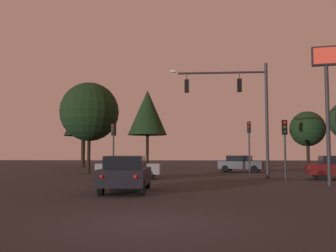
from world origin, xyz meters
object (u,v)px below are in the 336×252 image
object	(u,v)px
traffic_light_median	(249,137)
tree_behind_sign	(84,113)
car_far_lane	(241,163)
tree_lot_edge	(89,112)
traffic_light_corner_right	(113,139)
car_crossing_left	(128,167)
tree_center_horizon	(307,129)
store_sign_illuminated	(327,83)
traffic_signal_mast_arm	(240,100)
tree_right_cluster	(147,113)
traffic_light_corner_left	(285,137)
car_nearside_lane	(126,173)

from	to	relation	value
traffic_light_median	tree_behind_sign	bearing A→B (deg)	136.30
car_far_lane	tree_behind_sign	world-z (taller)	tree_behind_sign
traffic_light_median	tree_lot_edge	xyz separation A→B (m)	(-13.49, 0.79, 2.25)
traffic_light_corner_right	tree_lot_edge	bearing A→B (deg)	129.94
tree_lot_edge	traffic_light_corner_right	bearing A→B (deg)	-50.06
traffic_light_corner_right	car_far_lane	size ratio (longest dim) A/B	0.91
tree_lot_edge	car_crossing_left	bearing A→B (deg)	-56.58
car_far_lane	tree_center_horizon	size ratio (longest dim) A/B	0.71
car_crossing_left	store_sign_illuminated	distance (m)	13.17
traffic_signal_mast_arm	tree_center_horizon	xyz separation A→B (m)	(8.37, 15.04, -1.04)
store_sign_illuminated	tree_right_cluster	bearing A→B (deg)	114.76
traffic_light_corner_left	tree_behind_sign	world-z (taller)	tree_behind_sign
car_far_lane	tree_center_horizon	xyz separation A→B (m)	(7.39, 5.03, 3.48)
traffic_signal_mast_arm	tree_lot_edge	bearing A→B (deg)	153.00
traffic_light_median	store_sign_illuminated	bearing A→B (deg)	-77.78
traffic_light_corner_left	traffic_light_median	xyz separation A→B (m)	(-1.25, 7.69, 0.38)
traffic_signal_mast_arm	store_sign_illuminated	distance (m)	7.39
traffic_light_corner_right	tree_behind_sign	xyz separation A→B (m)	(-8.86, 21.26, 4.28)
traffic_light_median	car_crossing_left	size ratio (longest dim) A/B	1.00
traffic_signal_mast_arm	car_nearside_lane	distance (m)	12.55
car_crossing_left	car_far_lane	bearing A→B (deg)	52.77
traffic_light_corner_left	tree_lot_edge	distance (m)	17.20
traffic_light_corner_right	traffic_light_median	size ratio (longest dim) A/B	0.92
car_nearside_lane	store_sign_illuminated	distance (m)	11.25
store_sign_illuminated	tree_lot_edge	size ratio (longest dim) A/B	0.91
traffic_signal_mast_arm	tree_lot_edge	size ratio (longest dim) A/B	1.00
traffic_light_median	traffic_signal_mast_arm	bearing A→B (deg)	-102.74
traffic_light_corner_right	traffic_signal_mast_arm	bearing A→B (deg)	-16.45
car_nearside_lane	tree_lot_edge	bearing A→B (deg)	111.39
tree_behind_sign	car_crossing_left	bearing A→B (deg)	-66.77
traffic_light_median	car_far_lane	world-z (taller)	traffic_light_median
store_sign_illuminated	tree_right_cluster	distance (m)	31.54
tree_behind_sign	tree_right_cluster	size ratio (longest dim) A/B	1.04
store_sign_illuminated	tree_behind_sign	world-z (taller)	tree_behind_sign
car_nearside_lane	tree_lot_edge	xyz separation A→B (m)	(-6.43, 16.40, 4.48)
car_nearside_lane	car_crossing_left	xyz separation A→B (m)	(-1.61, 9.10, -0.00)
car_far_lane	tree_lot_edge	size ratio (longest dim) A/B	0.55
traffic_light_corner_left	car_far_lane	xyz separation A→B (m)	(-1.50, 12.25, -1.86)
traffic_light_corner_right	car_nearside_lane	size ratio (longest dim) A/B	0.85
tree_lot_edge	tree_behind_sign	bearing A→B (deg)	108.49
store_sign_illuminated	tree_behind_sign	size ratio (longest dim) A/B	0.70
traffic_light_corner_right	traffic_light_median	distance (m)	10.91
tree_right_cluster	tree_lot_edge	world-z (taller)	tree_right_cluster
car_far_lane	tree_lot_edge	world-z (taller)	tree_lot_edge
car_far_lane	tree_right_cluster	world-z (taller)	tree_right_cluster
traffic_signal_mast_arm	car_crossing_left	world-z (taller)	traffic_signal_mast_arm
traffic_light_corner_right	traffic_light_median	xyz separation A→B (m)	(10.56, 2.70, 0.22)
traffic_signal_mast_arm	car_nearside_lane	bearing A→B (deg)	-119.85
traffic_light_corner_right	tree_lot_edge	size ratio (longest dim) A/B	0.51
store_sign_illuminated	tree_right_cluster	size ratio (longest dim) A/B	0.73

